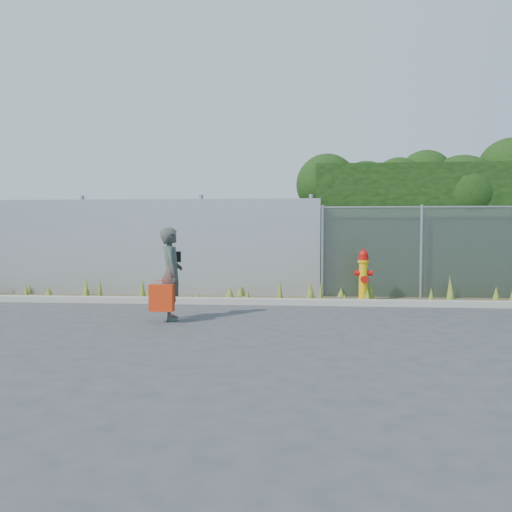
{
  "coord_description": "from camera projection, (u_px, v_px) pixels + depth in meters",
  "views": [
    {
      "loc": [
        0.49,
        -8.15,
        1.5
      ],
      "look_at": [
        -0.3,
        1.4,
        1.0
      ],
      "focal_mm": 35.0,
      "sensor_mm": 36.0,
      "label": 1
    }
  ],
  "objects": [
    {
      "name": "ground",
      "position": [
        267.0,
        321.0,
        8.23
      ],
      "size": [
        80.0,
        80.0,
        0.0
      ],
      "primitive_type": "plane",
      "color": "#3A3B3D",
      "rests_on": "ground"
    },
    {
      "name": "curb",
      "position": [
        272.0,
        302.0,
        10.02
      ],
      "size": [
        16.0,
        0.22,
        0.12
      ],
      "primitive_type": "cube",
      "color": "#9D998E",
      "rests_on": "ground"
    },
    {
      "name": "weed_strip",
      "position": [
        278.0,
        295.0,
        10.6
      ],
      "size": [
        16.0,
        1.24,
        0.52
      ],
      "color": "#49422A",
      "rests_on": "ground"
    },
    {
      "name": "corrugated_fence",
      "position": [
        134.0,
        247.0,
        11.43
      ],
      "size": [
        8.5,
        0.21,
        2.3
      ],
      "color": "#ABADB2",
      "rests_on": "ground"
    },
    {
      "name": "chainlink_fence",
      "position": [
        471.0,
        252.0,
        10.82
      ],
      "size": [
        6.5,
        0.07,
        2.05
      ],
      "color": "gray",
      "rests_on": "ground"
    },
    {
      "name": "hedge",
      "position": [
        459.0,
        211.0,
        11.79
      ],
      "size": [
        7.74,
        1.89,
        3.66
      ],
      "color": "black",
      "rests_on": "ground"
    },
    {
      "name": "fire_hydrant",
      "position": [
        363.0,
        276.0,
        10.31
      ],
      "size": [
        0.37,
        0.33,
        1.12
      ],
      "rotation": [
        0.0,
        0.0,
        0.06
      ],
      "color": "#DFAC0B",
      "rests_on": "ground"
    },
    {
      "name": "woman",
      "position": [
        171.0,
        274.0,
        8.28
      ],
      "size": [
        0.51,
        0.64,
        1.54
      ],
      "primitive_type": "imported",
      "rotation": [
        0.0,
        0.0,
        1.85
      ],
      "color": "#106656",
      "rests_on": "ground"
    },
    {
      "name": "red_tote_bag",
      "position": [
        162.0,
        298.0,
        8.0
      ],
      "size": [
        0.39,
        0.14,
        0.51
      ],
      "rotation": [
        0.0,
        0.0,
        -0.02
      ],
      "color": "#AF330A"
    },
    {
      "name": "black_shoulder_bag",
      "position": [
        173.0,
        257.0,
        8.39
      ],
      "size": [
        0.24,
        0.1,
        0.18
      ],
      "rotation": [
        0.0,
        0.0,
        0.33
      ],
      "color": "black"
    }
  ]
}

